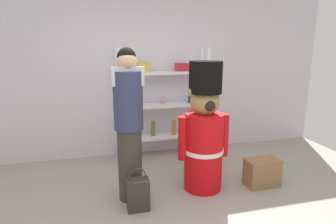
# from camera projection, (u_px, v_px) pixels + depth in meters

# --- Properties ---
(back_wall) EXTENTS (6.40, 0.12, 2.60)m
(back_wall) POSITION_uv_depth(u_px,v_px,m) (138.00, 74.00, 4.49)
(back_wall) COLOR silver
(back_wall) RESTS_ON ground_plane
(merchandise_shelf) EXTENTS (1.41, 0.35, 1.70)m
(merchandise_shelf) POSITION_uv_depth(u_px,v_px,m) (163.00, 102.00, 4.47)
(merchandise_shelf) COLOR white
(merchandise_shelf) RESTS_ON ground_plane
(teddy_bear_guard) EXTENTS (0.64, 0.48, 1.56)m
(teddy_bear_guard) POSITION_uv_depth(u_px,v_px,m) (204.00, 132.00, 3.38)
(teddy_bear_guard) COLOR red
(teddy_bear_guard) RESTS_ON ground_plane
(person_shopper) EXTENTS (0.34, 0.32, 1.72)m
(person_shopper) POSITION_uv_depth(u_px,v_px,m) (129.00, 123.00, 3.11)
(person_shopper) COLOR #38332D
(person_shopper) RESTS_ON ground_plane
(shopping_bag) EXTENTS (0.24, 0.15, 0.48)m
(shopping_bag) POSITION_uv_depth(u_px,v_px,m) (138.00, 194.00, 3.03)
(shopping_bag) COLOR #332D28
(shopping_bag) RESTS_ON ground_plane
(display_crate) EXTENTS (0.43, 0.25, 0.35)m
(display_crate) POSITION_uv_depth(u_px,v_px,m) (262.00, 172.00, 3.57)
(display_crate) COLOR olive
(display_crate) RESTS_ON ground_plane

